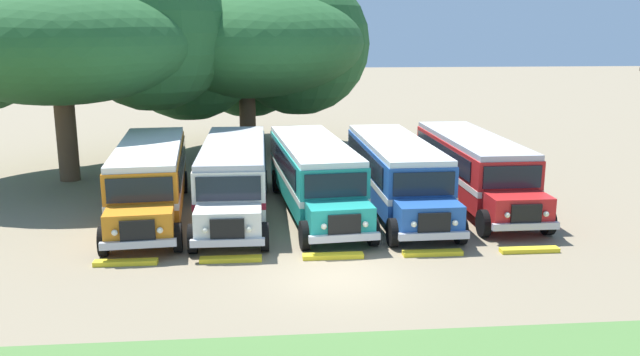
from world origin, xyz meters
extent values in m
plane|color=#84755B|center=(0.00, 0.00, 0.00)|extent=(220.00, 220.00, 0.00)
cube|color=orange|center=(-6.79, 7.81, 1.55)|extent=(3.30, 9.38, 2.10)
cube|color=white|center=(-6.79, 7.81, 1.38)|extent=(3.33, 9.41, 0.24)
cube|color=black|center=(-5.55, 8.22, 2.05)|extent=(0.74, 7.97, 0.80)
cube|color=black|center=(-8.08, 8.00, 2.05)|extent=(0.74, 7.97, 0.80)
cube|color=silver|center=(-6.79, 7.81, 2.71)|extent=(3.21, 9.28, 0.22)
cube|color=orange|center=(-6.32, 2.53, 1.02)|extent=(2.31, 1.59, 1.05)
cube|color=black|center=(-6.26, 1.79, 1.05)|extent=(1.10, 0.20, 0.70)
cube|color=#B7B7BC|center=(-6.25, 1.75, 0.62)|extent=(2.41, 0.41, 0.24)
cube|color=black|center=(-6.38, 3.20, 2.05)|extent=(2.20, 0.25, 0.84)
cube|color=white|center=(-7.19, 12.41, 1.45)|extent=(0.90, 0.14, 1.30)
sphere|color=#EAE5C6|center=(-5.55, 1.80, 1.05)|extent=(0.20, 0.20, 0.20)
sphere|color=#EAE5C6|center=(-6.95, 1.68, 1.05)|extent=(0.20, 0.20, 0.20)
cylinder|color=black|center=(-5.13, 2.74, 0.50)|extent=(0.37, 1.02, 1.00)
cylinder|color=black|center=(-7.53, 2.52, 0.50)|extent=(0.37, 1.02, 1.00)
cylinder|color=black|center=(-5.85, 10.90, 0.50)|extent=(0.37, 1.02, 1.00)
cylinder|color=black|center=(-8.25, 10.69, 0.50)|extent=(0.37, 1.02, 1.00)
cube|color=silver|center=(-3.40, 7.75, 1.55)|extent=(2.52, 9.20, 2.10)
cube|color=maroon|center=(-3.40, 7.75, 1.38)|extent=(2.55, 9.22, 0.24)
cube|color=black|center=(-2.13, 8.05, 2.05)|extent=(0.06, 8.00, 0.80)
cube|color=black|center=(-4.67, 8.05, 2.05)|extent=(0.06, 8.00, 0.80)
cube|color=#B2B2B7|center=(-3.40, 7.75, 2.71)|extent=(2.44, 9.10, 0.22)
cube|color=silver|center=(-3.41, 2.45, 1.02)|extent=(2.20, 1.40, 1.05)
cube|color=black|center=(-3.42, 1.71, 1.05)|extent=(1.10, 0.10, 0.70)
cube|color=#B7B7BC|center=(-3.42, 1.67, 0.62)|extent=(2.40, 0.20, 0.24)
cube|color=black|center=(-3.41, 3.12, 2.05)|extent=(2.20, 0.06, 0.84)
cube|color=maroon|center=(-3.40, 12.37, 1.45)|extent=(0.90, 0.06, 1.30)
sphere|color=#EAE5C6|center=(-2.72, 1.66, 1.05)|extent=(0.20, 0.20, 0.20)
sphere|color=#EAE5C6|center=(-4.12, 1.66, 1.05)|extent=(0.20, 0.20, 0.20)
cylinder|color=black|center=(-2.21, 2.55, 0.50)|extent=(0.28, 1.00, 1.00)
cylinder|color=black|center=(-4.61, 2.55, 0.50)|extent=(0.28, 1.00, 1.00)
cylinder|color=black|center=(-2.20, 10.75, 0.50)|extent=(0.28, 1.00, 1.00)
cylinder|color=black|center=(-4.60, 10.75, 0.50)|extent=(0.28, 1.00, 1.00)
cube|color=teal|center=(-0.17, 7.87, 1.55)|extent=(3.36, 9.40, 2.10)
cube|color=white|center=(-0.17, 7.87, 1.38)|extent=(3.39, 9.42, 0.24)
cube|color=black|center=(1.07, 8.29, 2.05)|extent=(0.80, 7.97, 0.80)
cube|color=black|center=(-1.46, 8.05, 2.05)|extent=(0.80, 7.97, 0.80)
cube|color=silver|center=(-0.17, 7.87, 2.71)|extent=(3.27, 9.29, 0.22)
cube|color=teal|center=(0.33, 2.60, 1.02)|extent=(2.32, 1.60, 1.05)
cube|color=black|center=(0.40, 1.86, 1.05)|extent=(1.10, 0.20, 0.70)
cube|color=#B7B7BC|center=(0.40, 1.82, 0.62)|extent=(2.41, 0.43, 0.24)
cube|color=black|center=(0.27, 3.26, 2.05)|extent=(2.20, 0.27, 0.84)
cube|color=white|center=(-0.61, 12.47, 1.45)|extent=(0.90, 0.14, 1.30)
sphere|color=#EAE5C6|center=(1.10, 1.88, 1.05)|extent=(0.20, 0.20, 0.20)
sphere|color=#EAE5C6|center=(-0.29, 1.74, 1.05)|extent=(0.20, 0.20, 0.20)
cylinder|color=black|center=(1.52, 2.81, 0.50)|extent=(0.37, 1.02, 1.00)
cylinder|color=black|center=(-0.87, 2.58, 0.50)|extent=(0.37, 1.02, 1.00)
cylinder|color=black|center=(0.74, 10.97, 0.50)|extent=(0.37, 1.02, 1.00)
cylinder|color=black|center=(-1.65, 10.74, 0.50)|extent=(0.37, 1.02, 1.00)
cube|color=#23519E|center=(3.26, 7.83, 1.55)|extent=(2.69, 9.25, 2.10)
cube|color=silver|center=(3.26, 7.83, 1.38)|extent=(2.73, 9.27, 0.24)
cube|color=black|center=(4.53, 8.16, 2.05)|extent=(0.21, 8.00, 0.80)
cube|color=black|center=(1.99, 8.11, 2.05)|extent=(0.21, 8.00, 0.80)
cube|color=silver|center=(3.26, 7.83, 2.71)|extent=(2.61, 9.15, 0.22)
cube|color=#23519E|center=(3.38, 2.53, 1.02)|extent=(2.23, 1.45, 1.05)
cube|color=black|center=(3.39, 1.79, 1.05)|extent=(1.10, 0.12, 0.70)
cube|color=#B7B7BC|center=(3.39, 1.75, 0.62)|extent=(2.40, 0.25, 0.24)
cube|color=black|center=(3.36, 3.20, 2.05)|extent=(2.20, 0.11, 0.84)
cube|color=silver|center=(3.17, 12.45, 1.45)|extent=(0.90, 0.08, 1.30)
sphere|color=#EAE5C6|center=(4.09, 1.76, 1.05)|extent=(0.20, 0.20, 0.20)
sphere|color=#EAE5C6|center=(2.69, 1.73, 1.05)|extent=(0.20, 0.20, 0.20)
cylinder|color=black|center=(4.57, 2.66, 0.50)|extent=(0.30, 1.01, 1.00)
cylinder|color=black|center=(2.18, 2.61, 0.50)|extent=(0.30, 1.01, 1.00)
cylinder|color=black|center=(4.40, 10.86, 0.50)|extent=(0.30, 1.01, 1.00)
cylinder|color=black|center=(2.00, 10.81, 0.50)|extent=(0.30, 1.01, 1.00)
cube|color=red|center=(6.81, 8.60, 1.55)|extent=(2.59, 9.22, 2.10)
cube|color=white|center=(6.81, 8.60, 1.38)|extent=(2.62, 9.24, 0.24)
cube|color=black|center=(8.07, 8.91, 2.05)|extent=(0.12, 8.00, 0.80)
cube|color=black|center=(5.53, 8.89, 2.05)|extent=(0.12, 8.00, 0.80)
cube|color=#B2B2B7|center=(6.81, 8.60, 2.71)|extent=(2.51, 9.12, 0.22)
cube|color=red|center=(6.86, 3.30, 1.02)|extent=(2.21, 1.42, 1.05)
cube|color=black|center=(6.86, 2.56, 1.05)|extent=(1.10, 0.11, 0.70)
cube|color=#B7B7BC|center=(6.86, 2.52, 0.62)|extent=(2.40, 0.22, 0.24)
cube|color=black|center=(6.85, 3.97, 2.05)|extent=(2.20, 0.08, 0.84)
cube|color=white|center=(6.76, 13.22, 1.45)|extent=(0.90, 0.07, 1.30)
sphere|color=#EAE5C6|center=(7.56, 2.52, 1.05)|extent=(0.20, 0.20, 0.20)
sphere|color=#EAE5C6|center=(6.16, 2.50, 1.05)|extent=(0.20, 0.20, 0.20)
cylinder|color=black|center=(8.06, 3.41, 0.50)|extent=(0.29, 1.00, 1.00)
cylinder|color=black|center=(5.66, 3.39, 0.50)|extent=(0.29, 1.00, 1.00)
cylinder|color=black|center=(7.98, 11.61, 0.50)|extent=(0.29, 1.00, 1.00)
cylinder|color=black|center=(5.58, 11.59, 0.50)|extent=(0.29, 1.00, 1.00)
cube|color=yellow|center=(-6.65, 1.61, 0.07)|extent=(2.00, 0.36, 0.15)
cube|color=yellow|center=(-3.33, 1.61, 0.07)|extent=(2.00, 0.36, 0.15)
cube|color=yellow|center=(0.00, 1.61, 0.07)|extent=(2.00, 0.36, 0.15)
cube|color=yellow|center=(3.33, 1.61, 0.07)|extent=(2.00, 0.36, 0.15)
cube|color=yellow|center=(6.65, 1.61, 0.07)|extent=(2.00, 0.36, 0.15)
cylinder|color=brown|center=(-3.11, 20.80, 2.07)|extent=(0.98, 0.98, 4.14)
ellipsoid|color=#235628|center=(-3.11, 20.80, 6.53)|extent=(13.91, 14.37, 6.36)
sphere|color=#235628|center=(0.09, 22.15, 6.49)|extent=(8.77, 8.77, 8.77)
sphere|color=#235628|center=(-6.34, 19.80, 6.30)|extent=(8.30, 8.30, 8.30)
sphere|color=#235628|center=(-3.11, 25.37, 6.06)|extent=(8.93, 8.93, 8.93)
cylinder|color=brown|center=(-11.81, 14.02, 2.25)|extent=(0.98, 0.98, 4.49)
ellipsoid|color=#235628|center=(-11.81, 14.02, 6.63)|extent=(12.92, 11.96, 5.71)
sphere|color=#235628|center=(-7.73, 15.74, 7.15)|extent=(7.89, 7.89, 7.89)
sphere|color=#235628|center=(-11.81, 17.84, 7.49)|extent=(6.05, 6.05, 6.05)
camera|label=1|loc=(-2.22, -18.33, 7.31)|focal=36.30mm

